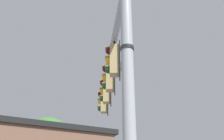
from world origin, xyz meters
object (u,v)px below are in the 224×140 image
at_px(traffic_light_nearest_pole, 114,60).
at_px(street_name_sign, 125,54).
at_px(traffic_light_mid_outer, 106,91).
at_px(traffic_light_arm_end, 104,101).
at_px(bird_flying, 109,48).
at_px(traffic_light_mid_inner, 110,77).

distance_m(traffic_light_nearest_pole, street_name_sign, 2.41).
distance_m(traffic_light_nearest_pole, traffic_light_mid_outer, 2.78).
bearing_deg(street_name_sign, traffic_light_nearest_pole, 7.65).
bearing_deg(traffic_light_mid_outer, traffic_light_arm_end, 7.12).
bearing_deg(bird_flying, traffic_light_mid_outer, 179.87).
height_order(traffic_light_mid_inner, traffic_light_arm_end, same).
bearing_deg(traffic_light_arm_end, traffic_light_mid_outer, -172.88).
distance_m(traffic_light_nearest_pole, traffic_light_mid_inner, 1.39).
xyz_separation_m(traffic_light_nearest_pole, street_name_sign, (-2.19, -0.29, -0.97)).
xyz_separation_m(traffic_light_mid_inner, traffic_light_arm_end, (2.76, 0.34, 0.00)).
relative_size(traffic_light_mid_inner, bird_flying, 3.98).
bearing_deg(street_name_sign, bird_flying, 4.58).
relative_size(traffic_light_mid_inner, traffic_light_arm_end, 1.00).
bearing_deg(street_name_sign, traffic_light_mid_outer, 7.35).
bearing_deg(traffic_light_nearest_pole, traffic_light_arm_end, 7.12).
distance_m(street_name_sign, bird_flying, 9.25).
bearing_deg(bird_flying, street_name_sign, -175.42).
relative_size(traffic_light_nearest_pole, street_name_sign, 1.18).
height_order(traffic_light_mid_outer, traffic_light_arm_end, same).
bearing_deg(traffic_light_arm_end, traffic_light_nearest_pole, -172.88).
distance_m(traffic_light_arm_end, street_name_sign, 6.45).
distance_m(traffic_light_arm_end, bird_flying, 4.11).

